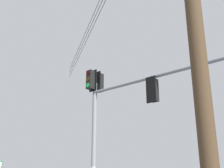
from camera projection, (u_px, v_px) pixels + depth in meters
The scene contains 2 objects.
signal_mast_assembly at pixel (111, 108), 12.13m from camera, with size 1.97×6.21×6.91m.
overhead_wire_span at pixel (93, 21), 15.17m from camera, with size 5.93×17.48×1.48m.
Camera 1 is at (7.37, 10.76, 2.16)m, focal length 44.67 mm.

